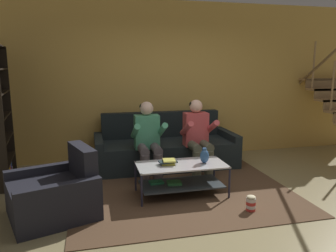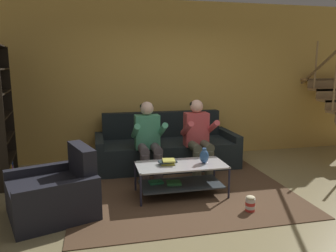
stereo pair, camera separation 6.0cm
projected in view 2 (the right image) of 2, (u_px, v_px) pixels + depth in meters
ground at (213, 207)px, 4.09m from camera, size 16.80×16.80×0.00m
back_partition at (169, 81)px, 6.18m from camera, size 8.40×0.12×2.90m
couch at (166, 149)px, 5.74m from camera, size 2.41×0.97×0.91m
person_seated_left at (148, 137)px, 5.04m from camera, size 0.50×0.58×1.19m
person_seated_right at (198, 134)px, 5.21m from camera, size 0.50×0.58×1.20m
coffee_table at (180, 175)px, 4.42m from camera, size 1.20×0.57×0.43m
area_rug at (174, 180)px, 5.01m from camera, size 3.00×3.30×0.01m
vase at (204, 156)px, 4.42m from camera, size 0.12×0.12×0.21m
book_stack at (168, 162)px, 4.37m from camera, size 0.25×0.19×0.07m
armchair at (55, 194)px, 3.84m from camera, size 1.14×1.12×0.80m
popcorn_tub at (250, 204)px, 3.94m from camera, size 0.12×0.12×0.20m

